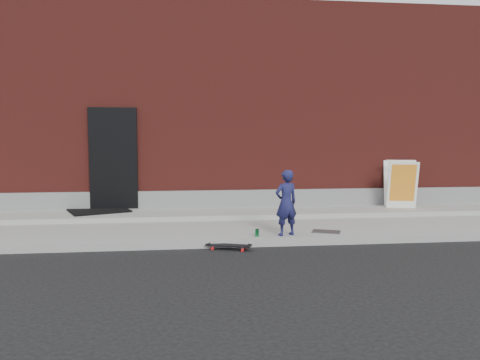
{
  "coord_description": "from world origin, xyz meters",
  "views": [
    {
      "loc": [
        -1.01,
        -7.72,
        1.85
      ],
      "look_at": [
        -0.01,
        0.8,
        1.08
      ],
      "focal_mm": 35.0,
      "sensor_mm": 36.0,
      "label": 1
    }
  ],
  "objects": [
    {
      "name": "child",
      "position": [
        0.73,
        0.2,
        0.73
      ],
      "size": [
        0.48,
        0.39,
        1.15
      ],
      "primitive_type": "imported",
      "rotation": [
        0.0,
        0.0,
        3.45
      ],
      "color": "#1A1B49",
      "rests_on": "sidewalk"
    },
    {
      "name": "building",
      "position": [
        -0.0,
        6.99,
        2.5
      ],
      "size": [
        20.0,
        8.1,
        5.0
      ],
      "color": "maroon",
      "rests_on": "ground"
    },
    {
      "name": "apron",
      "position": [
        0.0,
        2.4,
        0.2
      ],
      "size": [
        20.0,
        1.2,
        0.1
      ],
      "primitive_type": "cube",
      "color": "gray",
      "rests_on": "sidewalk"
    },
    {
      "name": "utility_plate",
      "position": [
        1.52,
        0.4,
        0.16
      ],
      "size": [
        0.58,
        0.48,
        0.01
      ],
      "primitive_type": "cube",
      "rotation": [
        0.0,
        0.0,
        -0.37
      ],
      "color": "#4F4E53",
      "rests_on": "sidewalk"
    },
    {
      "name": "sidewalk",
      "position": [
        0.0,
        1.5,
        0.07
      ],
      "size": [
        20.0,
        3.0,
        0.15
      ],
      "primitive_type": "cube",
      "color": "gray",
      "rests_on": "ground"
    },
    {
      "name": "doormat",
      "position": [
        -2.9,
        2.7,
        0.27
      ],
      "size": [
        1.48,
        1.36,
        0.03
      ],
      "primitive_type": "cube",
      "rotation": [
        0.0,
        0.0,
        0.4
      ],
      "color": "black",
      "rests_on": "apron"
    },
    {
      "name": "skateboard",
      "position": [
        -0.31,
        -0.12,
        0.07
      ],
      "size": [
        0.76,
        0.44,
        0.08
      ],
      "color": "red",
      "rests_on": "ground"
    },
    {
      "name": "pizza_sign",
      "position": [
        3.94,
        2.54,
        0.8
      ],
      "size": [
        0.82,
        0.91,
        1.1
      ],
      "color": "white",
      "rests_on": "apron"
    },
    {
      "name": "soda_can",
      "position": [
        0.21,
        0.17,
        0.21
      ],
      "size": [
        0.07,
        0.07,
        0.13
      ],
      "primitive_type": "cylinder",
      "rotation": [
        0.0,
        0.0,
        -0.01
      ],
      "color": "#197D3B",
      "rests_on": "sidewalk"
    },
    {
      "name": "ground",
      "position": [
        0.0,
        0.0,
        0.0
      ],
      "size": [
        80.0,
        80.0,
        0.0
      ],
      "primitive_type": "plane",
      "color": "black",
      "rests_on": "ground"
    }
  ]
}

